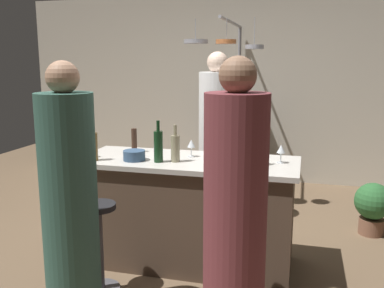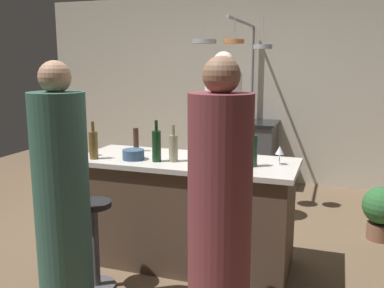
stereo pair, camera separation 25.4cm
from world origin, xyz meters
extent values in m
plane|color=brown|center=(0.00, 0.00, 0.00)|extent=(9.00, 9.00, 0.00)
cube|color=beige|center=(0.00, 2.85, 1.30)|extent=(6.40, 0.16, 2.60)
cube|color=brown|center=(0.00, 0.00, 0.43)|extent=(1.72, 0.66, 0.86)
cube|color=beige|center=(0.00, 0.00, 0.88)|extent=(1.80, 0.72, 0.04)
cube|color=#47474C|center=(0.00, 2.45, 0.43)|extent=(0.76, 0.60, 0.86)
cube|color=black|center=(0.00, 2.45, 0.88)|extent=(0.80, 0.64, 0.03)
cylinder|color=white|center=(0.03, 1.04, 0.79)|extent=(0.38, 0.38, 1.58)
sphere|color=beige|center=(0.03, 1.04, 1.68)|extent=(0.22, 0.22, 0.22)
cylinder|color=#4C4C51|center=(-0.50, -0.62, 0.01)|extent=(0.28, 0.28, 0.02)
cylinder|color=#4C4C51|center=(-0.50, -0.62, 0.33)|extent=(0.06, 0.06, 0.62)
cylinder|color=black|center=(-0.50, -0.62, 0.66)|extent=(0.26, 0.26, 0.04)
cylinder|color=#33594C|center=(-0.51, -0.97, 0.75)|extent=(0.36, 0.36, 1.50)
sphere|color=tan|center=(-0.51, -0.97, 1.59)|extent=(0.20, 0.20, 0.20)
cylinder|color=#4C4C51|center=(0.52, -0.62, 0.33)|extent=(0.06, 0.06, 0.62)
cylinder|color=black|center=(0.52, -0.62, 0.66)|extent=(0.26, 0.26, 0.04)
cylinder|color=brown|center=(0.56, -0.99, 0.76)|extent=(0.36, 0.36, 1.52)
sphere|color=#8C664C|center=(0.56, -0.99, 1.62)|extent=(0.21, 0.21, 0.21)
cylinder|color=gray|center=(0.00, 2.70, 1.07)|extent=(0.04, 0.04, 2.15)
cylinder|color=gray|center=(0.00, 1.99, 2.15)|extent=(0.04, 1.42, 0.04)
cylinder|color=gray|center=(-0.30, 1.44, 1.90)|extent=(0.27, 0.27, 0.04)
cylinder|color=gray|center=(-0.30, 1.43, 2.03)|extent=(0.01, 0.01, 0.25)
cylinder|color=#B26638|center=(0.05, 1.39, 1.90)|extent=(0.22, 0.22, 0.04)
cylinder|color=gray|center=(0.05, 1.43, 2.02)|extent=(0.01, 0.01, 0.25)
cylinder|color=gray|center=(0.35, 1.46, 1.84)|extent=(0.20, 0.20, 0.04)
cylinder|color=gray|center=(0.35, 1.43, 2.00)|extent=(0.01, 0.01, 0.31)
cylinder|color=brown|center=(1.60, 1.05, 0.08)|extent=(0.24, 0.24, 0.16)
sphere|color=#2D6633|center=(1.60, 1.05, 0.34)|extent=(0.36, 0.36, 0.36)
cylinder|color=#382319|center=(-0.53, 0.16, 1.01)|extent=(0.05, 0.05, 0.21)
cylinder|color=#193D23|center=(0.56, -0.06, 1.02)|extent=(0.07, 0.07, 0.24)
cylinder|color=#193D23|center=(0.56, -0.06, 1.18)|extent=(0.03, 0.03, 0.08)
cylinder|color=gray|center=(-0.07, -0.10, 1.01)|extent=(0.07, 0.07, 0.21)
cylinder|color=gray|center=(-0.07, -0.10, 1.15)|extent=(0.03, 0.03, 0.08)
cylinder|color=#143319|center=(-0.20, -0.15, 1.02)|extent=(0.07, 0.07, 0.25)
cylinder|color=#143319|center=(-0.20, -0.15, 1.19)|extent=(0.03, 0.03, 0.08)
cylinder|color=brown|center=(-0.72, -0.23, 1.01)|extent=(0.07, 0.07, 0.23)
cylinder|color=brown|center=(-0.72, -0.23, 1.17)|extent=(0.03, 0.03, 0.08)
cylinder|color=silver|center=(0.01, 0.11, 0.90)|extent=(0.06, 0.06, 0.01)
cylinder|color=silver|center=(0.01, 0.11, 0.94)|extent=(0.01, 0.01, 0.07)
cone|color=silver|center=(0.01, 0.11, 1.01)|extent=(0.07, 0.07, 0.06)
cylinder|color=silver|center=(-0.80, -0.12, 0.90)|extent=(0.06, 0.06, 0.01)
cylinder|color=silver|center=(-0.80, -0.12, 0.94)|extent=(0.01, 0.01, 0.07)
cone|color=silver|center=(-0.80, -0.12, 1.01)|extent=(0.07, 0.07, 0.06)
cylinder|color=silver|center=(0.75, 0.07, 0.90)|extent=(0.06, 0.06, 0.01)
cylinder|color=silver|center=(0.75, 0.07, 0.94)|extent=(0.01, 0.01, 0.07)
cone|color=silver|center=(0.75, 0.07, 1.01)|extent=(0.07, 0.07, 0.06)
cylinder|color=#334C6B|center=(-0.41, -0.14, 0.94)|extent=(0.18, 0.18, 0.08)
cylinder|color=brown|center=(0.41, -0.11, 0.94)|extent=(0.18, 0.18, 0.08)
camera|label=1|loc=(0.92, -3.30, 1.69)|focal=40.17mm
camera|label=2|loc=(1.16, -3.22, 1.69)|focal=40.17mm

